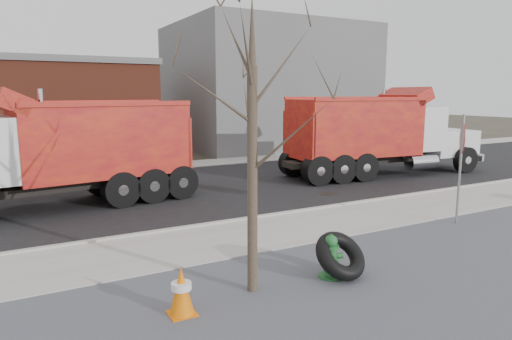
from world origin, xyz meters
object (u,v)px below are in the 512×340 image
dump_truck_red_a (378,132)px  dump_truck_red_b (65,149)px  truck_tire (340,256)px  stop_sign (461,151)px  fire_hydrant (331,259)px

dump_truck_red_a → dump_truck_red_b: (-12.55, 0.34, -0.05)m
truck_tire → dump_truck_red_a: 12.04m
stop_sign → dump_truck_red_a: size_ratio=0.32×
dump_truck_red_a → dump_truck_red_b: bearing=-175.6°
dump_truck_red_a → fire_hydrant: bearing=-131.4°
dump_truck_red_a → dump_truck_red_b: dump_truck_red_a is taller
fire_hydrant → truck_tire: truck_tire is taller
stop_sign → dump_truck_red_b: size_ratio=0.34×
stop_sign → dump_truck_red_b: 11.56m
fire_hydrant → stop_sign: stop_sign is taller
stop_sign → dump_truck_red_a: dump_truck_red_a is taller
fire_hydrant → dump_truck_red_a: (8.82, 8.14, 1.51)m
fire_hydrant → dump_truck_red_a: 12.10m
dump_truck_red_b → truck_tire: bearing=107.1°
fire_hydrant → truck_tire: bearing=-12.6°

